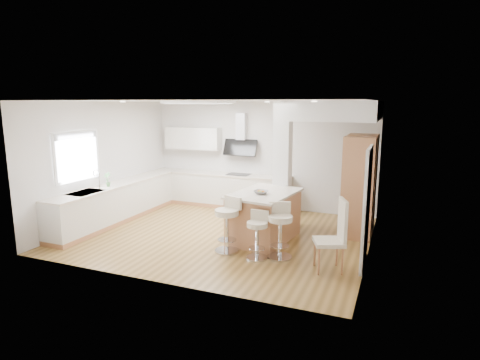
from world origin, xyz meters
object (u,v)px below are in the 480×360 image
at_px(bar_stool_b, 257,232).
at_px(dining_chair, 336,233).
at_px(bar_stool_c, 280,227).
at_px(peninsula, 264,216).
at_px(bar_stool_a, 228,221).

xyz_separation_m(bar_stool_b, dining_chair, (1.38, -0.03, 0.17)).
xyz_separation_m(bar_stool_c, dining_chair, (1.01, -0.22, 0.09)).
distance_m(peninsula, bar_stool_c, 1.01).
distance_m(peninsula, bar_stool_b, 1.04).
xyz_separation_m(peninsula, bar_stool_b, (0.21, -1.01, -0.01)).
relative_size(bar_stool_b, dining_chair, 0.71).
xyz_separation_m(bar_stool_a, dining_chair, (2.01, -0.14, 0.07)).
bearing_deg(bar_stool_c, dining_chair, -32.82).
distance_m(peninsula, bar_stool_a, 1.00).
bearing_deg(bar_stool_b, dining_chair, -2.22).
bearing_deg(bar_stool_a, dining_chair, 15.97).
distance_m(peninsula, dining_chair, 1.91).
height_order(peninsula, dining_chair, dining_chair).
bearing_deg(peninsula, bar_stool_a, -107.13).
bearing_deg(dining_chair, bar_stool_a, 154.38).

